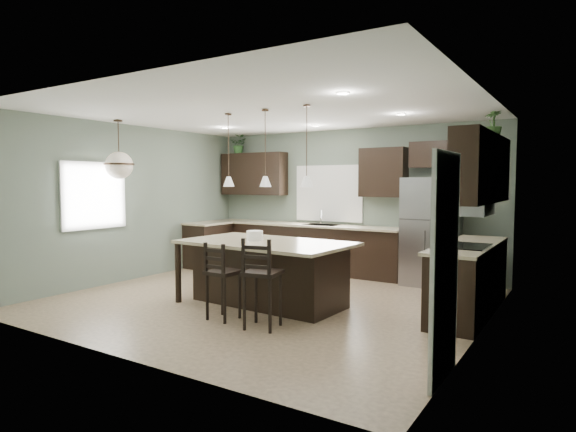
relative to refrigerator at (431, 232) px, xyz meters
The scene contains 31 objects.
ground 3.11m from the refrigerator, 126.16° to the right, with size 6.00×6.00×0.00m, color #9E8466.
pantry_door 4.13m from the refrigerator, 72.81° to the right, with size 0.04×0.82×2.04m, color white.
window_back 2.27m from the refrigerator, behind, with size 1.35×0.02×1.00m, color white.
window_left 5.75m from the refrigerator, 145.98° to the right, with size 0.02×1.10×1.00m, color white.
left_return_cabs 4.53m from the refrigerator, behind, with size 0.60×0.90×0.90m, color black.
left_return_countertop 4.49m from the refrigerator, behind, with size 0.66×0.96×0.04m, color #BDAC8E.
back_lower_cabs 2.65m from the refrigerator, behind, with size 4.20×0.60×0.90m, color black.
back_countertop 2.60m from the refrigerator, behind, with size 4.20×0.66×0.04m, color #BDAC8E.
sink_inset 2.15m from the refrigerator, behind, with size 0.70×0.45×0.01m, color gray.
faucet 2.16m from the refrigerator, behind, with size 0.02×0.02×0.28m, color silver.
back_upper_left 4.04m from the refrigerator, behind, with size 1.55×0.34×0.90m, color black.
back_upper_right 1.41m from the refrigerator, 169.23° to the left, with size 0.85×0.34×0.90m, color black.
fridge_header 1.34m from the refrigerator, 61.92° to the left, with size 1.05×0.34×0.45m, color black.
right_lower_cabs 1.86m from the refrigerator, 58.15° to the right, with size 0.60×2.35×0.90m, color black.
right_countertop 1.78m from the refrigerator, 58.69° to the right, with size 0.66×2.35×0.04m, color #BDAC8E.
cooktop 2.02m from the refrigerator, 62.74° to the right, with size 0.58×0.75×0.02m, color black.
wall_oven_front 1.97m from the refrigerator, 70.37° to the right, with size 0.01×0.72×0.60m, color gray.
right_upper_cabs 2.13m from the refrigerator, 54.75° to the right, with size 0.34×2.35×0.90m, color black.
microwave 2.16m from the refrigerator, 60.28° to the right, with size 0.40×0.75×0.40m, color gray.
refrigerator is the anchor object (origin of this frame).
kitchen_island 3.14m from the refrigerator, 121.69° to the right, with size 2.44×1.39×0.92m, color black.
serving_dish 3.20m from the refrigerator, 124.83° to the right, with size 0.24×0.24×0.14m, color white.
bar_stool_center 3.94m from the refrigerator, 115.15° to the right, with size 0.37×0.37×1.01m, color black.
bar_stool_right 3.74m from the refrigerator, 105.94° to the right, with size 0.41×0.41×1.11m, color black.
pendant_left 3.73m from the refrigerator, 131.83° to the right, with size 0.17×0.17×1.10m, color white, non-canonical shape.
pendant_center 3.37m from the refrigerator, 121.69° to the right, with size 0.17×0.17×1.10m, color white, non-canonical shape.
pendant_right 3.13m from the refrigerator, 109.17° to the right, with size 0.17×0.17×1.10m, color silver, non-canonical shape.
chandelier 5.45m from the refrigerator, 145.64° to the right, with size 0.49×0.49×0.98m, color #F8E6CB, non-canonical shape.
plant_back_left 4.60m from the refrigerator, behind, with size 0.36×0.31×0.40m, color #274F22.
plant_right_wall 2.10m from the refrigerator, 32.37° to the right, with size 0.24×0.24×0.44m, color #325726.
room_shell 3.07m from the refrigerator, 126.16° to the right, with size 6.00×6.00×6.00m.
Camera 1 is at (4.05, -5.86, 1.77)m, focal length 30.00 mm.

